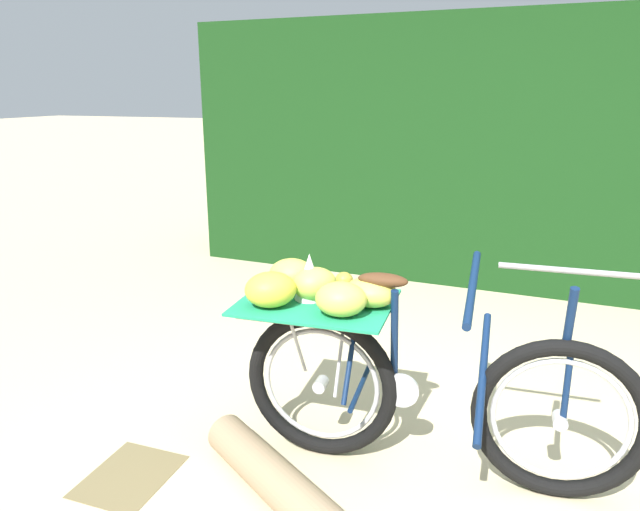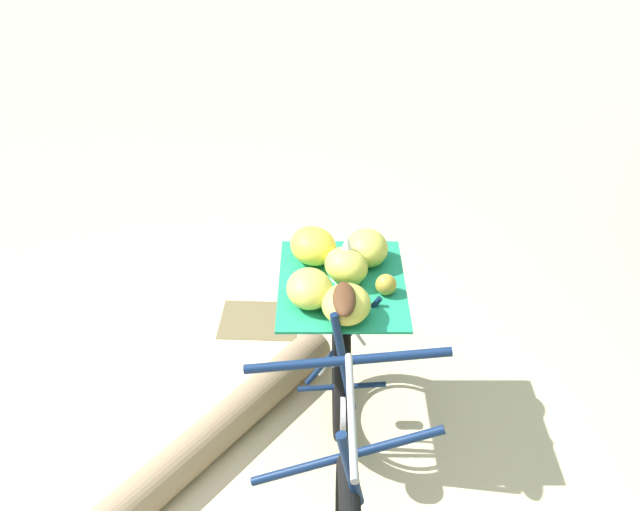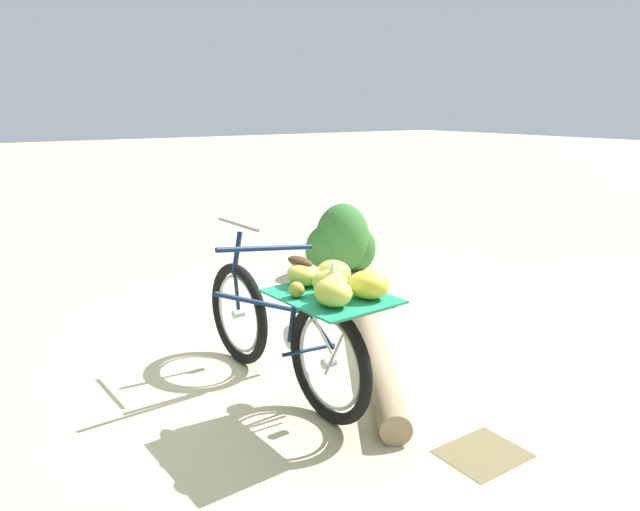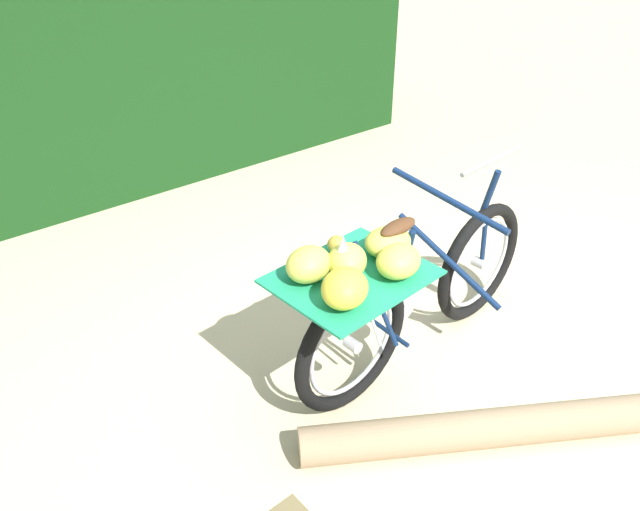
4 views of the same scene
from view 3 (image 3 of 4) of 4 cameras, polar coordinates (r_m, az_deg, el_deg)
ground_plane at (r=4.22m, az=-1.17°, el=-11.27°), size 60.00×60.00×0.00m
bicycle at (r=3.72m, az=-2.41°, el=-6.01°), size 0.71×1.79×1.03m
fallen_log at (r=4.36m, az=5.22°, el=-9.15°), size 1.33×1.90×0.18m
shrub_cluster at (r=6.62m, az=2.04°, el=1.26°), size 0.81×0.55×0.77m
leaf_litter_patch at (r=3.49m, az=15.19°, el=-17.68°), size 0.44×0.36×0.01m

